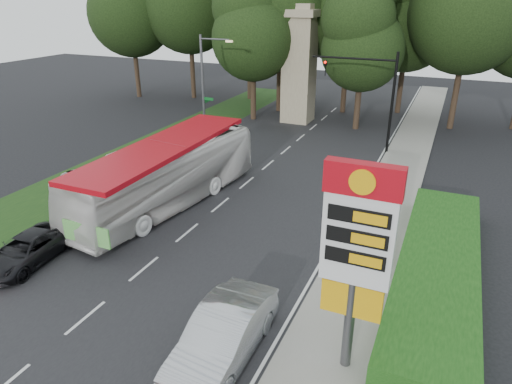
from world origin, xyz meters
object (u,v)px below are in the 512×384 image
at_px(sedan_silver, 223,336).
at_px(traffic_signal_mast, 375,88).
at_px(transit_bus, 167,175).
at_px(monument, 299,64).
at_px(suv_charcoal, 27,250).
at_px(gas_station_pylon, 357,244).
at_px(streetlight_signs, 205,83).

bearing_deg(sedan_silver, traffic_signal_mast, 88.88).
bearing_deg(transit_bus, traffic_signal_mast, 67.23).
bearing_deg(monument, suv_charcoal, -96.12).
distance_m(gas_station_pylon, transit_bus, 14.53).
bearing_deg(transit_bus, suv_charcoal, -98.99).
bearing_deg(monument, traffic_signal_mast, -38.00).
height_order(streetlight_signs, sedan_silver, streetlight_signs).
bearing_deg(monument, streetlight_signs, -121.97).
relative_size(streetlight_signs, sedan_silver, 1.51).
xyz_separation_m(sedan_silver, suv_charcoal, (-10.46, 1.61, -0.25)).
distance_m(traffic_signal_mast, sedan_silver, 23.50).
bearing_deg(traffic_signal_mast, streetlight_signs, -171.08).
height_order(monument, suv_charcoal, monument).
relative_size(gas_station_pylon, streetlight_signs, 0.86).
relative_size(streetlight_signs, transit_bus, 0.63).
xyz_separation_m(gas_station_pylon, sedan_silver, (-3.70, -1.18, -3.57)).
height_order(traffic_signal_mast, streetlight_signs, streetlight_signs).
relative_size(streetlight_signs, suv_charcoal, 1.77).
height_order(streetlight_signs, suv_charcoal, streetlight_signs).
relative_size(monument, sedan_silver, 1.89).
xyz_separation_m(streetlight_signs, transit_bus, (4.31, -12.08, -2.67)).
distance_m(gas_station_pylon, monument, 30.17).
distance_m(streetlight_signs, suv_charcoal, 20.06).
relative_size(monument, suv_charcoal, 2.23).
distance_m(gas_station_pylon, traffic_signal_mast, 22.29).
bearing_deg(gas_station_pylon, streetlight_signs, 128.96).
xyz_separation_m(monument, transit_bus, (-0.67, -20.07, -3.34)).
bearing_deg(traffic_signal_mast, sedan_silver, -90.45).
bearing_deg(transit_bus, monument, 96.01).
distance_m(streetlight_signs, sedan_silver, 24.86).
bearing_deg(gas_station_pylon, suv_charcoal, 178.26).
bearing_deg(streetlight_signs, monument, 58.03).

